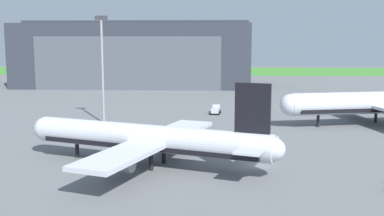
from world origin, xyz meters
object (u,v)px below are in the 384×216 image
(airliner_far_left, at_px, (376,103))
(airliner_near_left, at_px, (148,139))
(apron_light_mast, at_px, (102,62))
(maintenance_hangar, at_px, (136,54))
(fuel_bowser, at_px, (216,110))

(airliner_far_left, distance_m, airliner_near_left, 51.43)
(airliner_far_left, bearing_deg, apron_light_mast, -178.94)
(maintenance_hangar, relative_size, fuel_bowser, 18.61)
(airliner_near_left, xyz_separation_m, fuel_bowser, (9.04, 44.03, -2.67))
(airliner_far_left, bearing_deg, airliner_near_left, -141.59)
(maintenance_hangar, xyz_separation_m, fuel_bowser, (28.67, -64.93, -10.02))
(airliner_near_left, height_order, fuel_bowser, airliner_near_left)
(maintenance_hangar, xyz_separation_m, airliner_far_left, (59.93, -77.01, -6.75))
(fuel_bowser, bearing_deg, maintenance_hangar, 113.83)
(airliner_near_left, bearing_deg, airliner_far_left, 38.41)
(maintenance_hangar, bearing_deg, apron_light_mast, -85.39)
(fuel_bowser, xyz_separation_m, apron_light_mast, (-22.38, -13.07, 11.31))
(airliner_near_left, bearing_deg, maintenance_hangar, 100.21)
(airliner_near_left, distance_m, apron_light_mast, 34.79)
(airliner_far_left, height_order, airliner_near_left, airliner_far_left)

